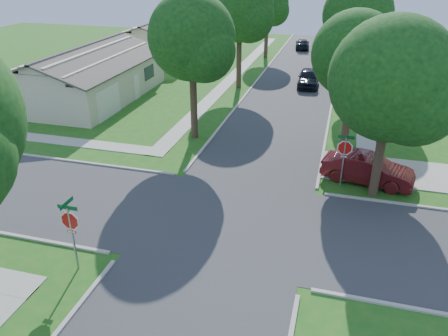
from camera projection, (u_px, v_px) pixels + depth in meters
ground at (229, 221)px, 19.63m from camera, size 100.00×100.00×0.00m
road_ns at (229, 221)px, 19.63m from camera, size 7.00×100.00×0.02m
sidewalk_ne at (364, 82)px, 40.61m from camera, size 1.20×40.00×0.04m
sidewalk_nw at (237, 73)px, 43.53m from camera, size 1.20×40.00×0.04m
driveway at (401, 173)px, 23.86m from camera, size 8.80×3.60×0.05m
stop_sign_sw at (70, 224)px, 15.80m from camera, size 1.05×0.80×2.98m
stop_sign_ne at (345, 150)px, 21.66m from camera, size 1.05×0.80×2.98m
tree_e_near at (356, 59)px, 23.76m from camera, size 4.97×4.80×8.28m
tree_e_mid at (358, 18)px, 33.85m from camera, size 5.59×5.40×9.21m
tree_e_far at (358, 4)px, 45.19m from camera, size 5.17×5.00×8.72m
tree_w_near at (193, 41)px, 25.80m from camera, size 5.38×5.20×8.97m
tree_w_mid at (240, 11)px, 35.99m from camera, size 5.80×5.60×9.56m
tree_w_far at (268, 7)px, 47.65m from camera, size 4.76×4.60×8.04m
tree_ne_corner at (393, 85)px, 19.26m from camera, size 5.80×5.60×8.66m
house_nw_near at (88, 79)px, 35.73m from camera, size 8.42×13.60×4.23m
house_nw_far at (167, 42)px, 50.41m from camera, size 8.42×13.60×4.23m
car_driveway at (368, 169)px, 22.61m from camera, size 4.87×2.52×1.53m
car_curb_east at (308, 78)px, 39.04m from camera, size 2.04×4.59×1.53m
car_curb_west at (302, 44)px, 54.26m from camera, size 2.08×4.21×1.18m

